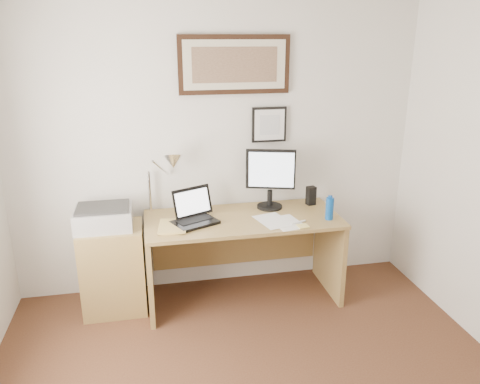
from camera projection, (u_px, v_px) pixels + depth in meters
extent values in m
cube|color=silver|center=(217.00, 149.00, 4.01)|extent=(3.50, 0.02, 2.50)
cube|color=olive|center=(114.00, 269.00, 3.82)|extent=(0.50, 0.40, 0.73)
cylinder|color=#0C48A0|center=(330.00, 209.00, 3.79)|extent=(0.06, 0.06, 0.18)
cylinder|color=#0C48A0|center=(330.00, 197.00, 3.76)|extent=(0.03, 0.03, 0.02)
cube|color=black|center=(311.00, 196.00, 4.12)|extent=(0.09, 0.08, 0.17)
cube|color=white|center=(287.00, 223.00, 3.75)|extent=(0.27, 0.35, 0.00)
cube|color=white|center=(273.00, 221.00, 3.78)|extent=(0.30, 0.37, 0.00)
cube|color=#E3CF6B|center=(303.00, 226.00, 3.66)|extent=(0.09, 0.09, 0.01)
cylinder|color=white|center=(298.00, 222.00, 3.73)|extent=(0.14, 0.06, 0.02)
imported|color=tan|center=(159.00, 227.00, 3.64)|extent=(0.24, 0.31, 0.02)
cube|color=olive|center=(243.00, 219.00, 3.86)|extent=(1.60, 0.70, 0.03)
cube|color=olive|center=(150.00, 269.00, 3.83)|extent=(0.04, 0.65, 0.72)
cube|color=olive|center=(329.00, 252.00, 4.12)|extent=(0.04, 0.65, 0.72)
cube|color=olive|center=(235.00, 235.00, 4.25)|extent=(1.50, 0.03, 0.55)
cube|color=black|center=(195.00, 222.00, 3.72)|extent=(0.41, 0.36, 0.02)
cube|color=black|center=(194.00, 219.00, 3.74)|extent=(0.31, 0.24, 0.00)
cube|color=black|center=(192.00, 202.00, 3.81)|extent=(0.34, 0.21, 0.23)
cube|color=white|center=(193.00, 202.00, 3.80)|extent=(0.29, 0.17, 0.18)
cylinder|color=black|center=(270.00, 206.00, 4.07)|extent=(0.22, 0.22, 0.02)
cylinder|color=black|center=(270.00, 198.00, 4.05)|extent=(0.04, 0.04, 0.14)
cube|color=black|center=(271.00, 169.00, 3.95)|extent=(0.41, 0.15, 0.34)
cube|color=silver|center=(271.00, 170.00, 3.94)|extent=(0.37, 0.11, 0.30)
cube|color=#A7A7AA|center=(104.00, 218.00, 3.68)|extent=(0.44, 0.34, 0.16)
cube|color=#2E2E2E|center=(103.00, 207.00, 3.65)|extent=(0.40, 0.30, 0.02)
cylinder|color=white|center=(150.00, 192.00, 3.92)|extent=(0.02, 0.02, 0.36)
cylinder|color=white|center=(161.00, 168.00, 3.82)|extent=(0.15, 0.23, 0.19)
cone|color=white|center=(173.00, 162.00, 3.76)|extent=(0.16, 0.18, 0.15)
cube|color=black|center=(235.00, 65.00, 3.79)|extent=(0.92, 0.03, 0.47)
cube|color=beige|center=(235.00, 65.00, 3.77)|extent=(0.84, 0.01, 0.39)
cube|color=brown|center=(235.00, 65.00, 3.77)|extent=(0.70, 0.00, 0.28)
cube|color=black|center=(269.00, 125.00, 4.00)|extent=(0.30, 0.02, 0.30)
cube|color=white|center=(270.00, 125.00, 3.99)|extent=(0.26, 0.00, 0.26)
cube|color=#B6BBC1|center=(270.00, 125.00, 3.99)|extent=(0.17, 0.00, 0.17)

